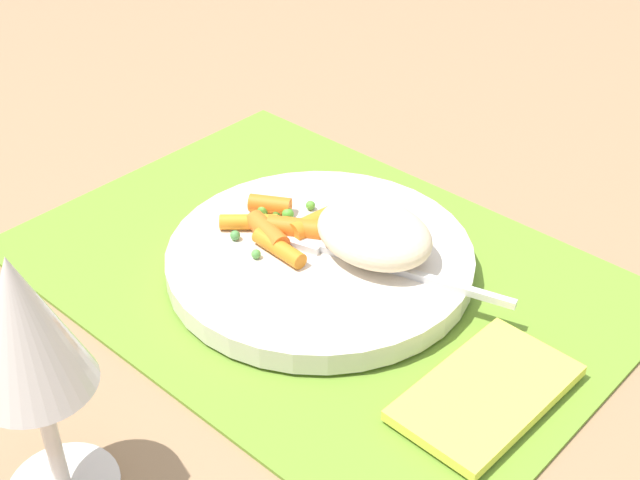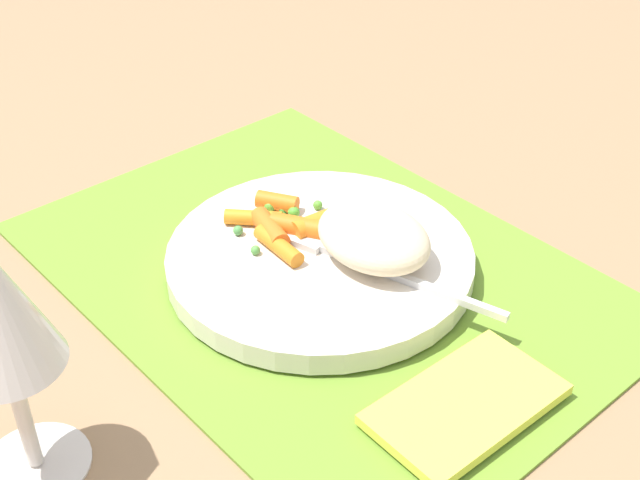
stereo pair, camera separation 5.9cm
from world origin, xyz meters
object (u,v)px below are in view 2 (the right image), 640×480
fork (360,262)px  carrot_portion (287,224)px  rice_mound (374,237)px  napkin (466,404)px  plate (320,259)px

fork → carrot_portion: bearing=10.4°
rice_mound → fork: size_ratio=0.49×
napkin → fork: bearing=-15.5°
rice_mound → fork: rice_mound is taller
plate → fork: bearing=-164.2°
plate → fork: size_ratio=1.24×
rice_mound → fork: bearing=95.3°
fork → napkin: fork is taller
rice_mound → carrot_portion: rice_mound is taller
rice_mound → carrot_portion: 0.08m
rice_mound → napkin: 0.16m
plate → napkin: bearing=170.6°
plate → carrot_portion: carrot_portion is taller
carrot_portion → fork: (-0.07, -0.01, -0.00)m
rice_mound → fork: (-0.00, 0.02, -0.02)m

